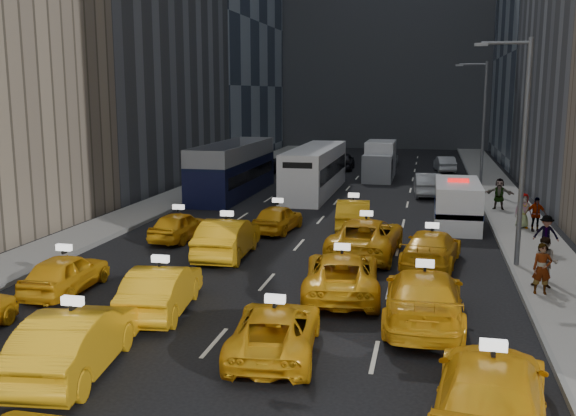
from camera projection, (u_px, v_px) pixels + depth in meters
name	position (u px, v px, depth m)	size (l,w,h in m)	color
ground	(188.00, 373.00, 16.15)	(160.00, 160.00, 0.00)	black
sidewalk_west	(177.00, 197.00, 42.38)	(3.00, 90.00, 0.15)	gray
sidewalk_east	(510.00, 210.00, 37.92)	(3.00, 90.00, 0.15)	gray
curb_west	(197.00, 198.00, 42.07)	(0.15, 90.00, 0.18)	slate
curb_east	(484.00, 209.00, 38.23)	(0.15, 90.00, 0.18)	slate
streetlight_near	(521.00, 145.00, 24.85)	(2.15, 0.22, 9.00)	#595B60
streetlight_far	(482.00, 122.00, 44.06)	(2.15, 0.22, 9.00)	#595B60
taxi_5	(75.00, 341.00, 16.05)	(1.75, 5.03, 1.66)	#EAA113
taxi_6	(275.00, 330.00, 17.21)	(2.20, 4.77, 1.32)	#EAA113
taxi_7	(491.00, 392.00, 13.36)	(2.27, 5.59, 1.62)	#EAA113
taxi_8	(66.00, 273.00, 22.49)	(1.66, 4.13, 1.41)	#EAA113
taxi_9	(161.00, 289.00, 20.43)	(1.64, 4.71, 1.55)	#EAA113
taxi_10	(342.00, 274.00, 22.17)	(2.51, 5.44, 1.51)	#EAA113
taxi_11	(424.00, 297.00, 19.43)	(2.34, 5.77, 1.67)	#EAA113
taxi_12	(179.00, 226.00, 30.49)	(1.63, 4.04, 1.38)	#EAA113
taxi_13	(227.00, 238.00, 27.29)	(1.78, 5.09, 1.68)	#EAA113
taxi_14	(366.00, 237.00, 27.59)	(2.70, 5.85, 1.63)	#EAA113
taxi_15	(431.00, 248.00, 25.91)	(2.05, 5.04, 1.46)	#EAA113
taxi_16	(278.00, 218.00, 32.31)	(1.63, 4.06, 1.38)	#EAA113
taxi_17	(353.00, 214.00, 32.78)	(1.65, 4.74, 1.56)	#EAA113
nypd_van	(457.00, 205.00, 33.53)	(2.29, 5.88, 2.52)	white
double_decker	(233.00, 170.00, 43.72)	(3.76, 12.19, 3.49)	black
city_bus	(315.00, 171.00, 44.36)	(2.81, 12.45, 3.21)	silver
box_truck	(380.00, 161.00, 51.63)	(2.30, 6.58, 3.00)	silver
misc_car_0	(427.00, 184.00, 43.50)	(1.65, 4.74, 1.56)	#9EA1A5
misc_car_1	(289.00, 162.00, 57.00)	(2.75, 5.96, 1.66)	black
misc_car_2	(387.00, 157.00, 61.58)	(2.10, 5.17, 1.50)	slate
misc_car_3	(343.00, 161.00, 57.90)	(1.88, 4.66, 1.59)	black
misc_car_4	(445.00, 164.00, 56.38)	(1.47, 4.22, 1.39)	#AAADB2
pedestrian_0	(542.00, 269.00, 21.83)	(0.64, 0.42, 1.76)	gray
pedestrian_1	(545.00, 262.00, 22.52)	(0.88, 0.48, 1.82)	gray
pedestrian_2	(546.00, 234.00, 27.56)	(1.04, 0.43, 1.61)	gray
pedestrian_3	(536.00, 214.00, 31.66)	(1.00, 0.46, 1.71)	gray
pedestrian_4	(523.00, 211.00, 32.41)	(0.87, 0.48, 1.79)	gray
pedestrian_5	(499.00, 194.00, 37.63)	(1.69, 0.49, 1.82)	gray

